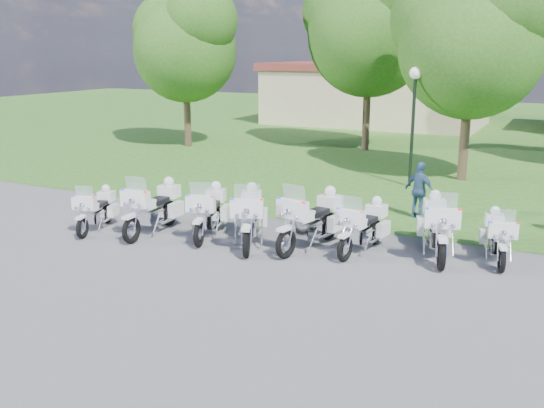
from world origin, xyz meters
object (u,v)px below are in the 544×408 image
at_px(motorcycle_1, 154,207).
at_px(bystander_c, 420,190).
at_px(motorcycle_7, 497,236).
at_px(lamp_post, 414,97).
at_px(motorcycle_4, 312,219).
at_px(motorcycle_3, 250,216).
at_px(motorcycle_0, 97,209).
at_px(motorcycle_6, 437,226).
at_px(motorcycle_5, 364,226).
at_px(motorcycle_2, 209,211).

relative_size(motorcycle_1, bystander_c, 1.51).
distance_m(motorcycle_7, bystander_c, 3.89).
xyz_separation_m(lamp_post, bystander_c, (1.37, -4.27, -2.42)).
distance_m(motorcycle_4, bystander_c, 4.37).
height_order(motorcycle_3, bystander_c, motorcycle_3).
relative_size(motorcycle_0, motorcycle_4, 0.78).
bearing_deg(bystander_c, motorcycle_6, 133.75).
bearing_deg(lamp_post, motorcycle_7, -61.19).
relative_size(motorcycle_5, motorcycle_6, 0.90).
distance_m(motorcycle_2, motorcycle_3, 1.33).
xyz_separation_m(motorcycle_0, motorcycle_7, (10.35, 2.37, 0.01)).
bearing_deg(motorcycle_7, motorcycle_5, -0.04).
distance_m(motorcycle_0, lamp_post, 11.80).
bearing_deg(motorcycle_1, motorcycle_5, -173.56).
relative_size(motorcycle_5, bystander_c, 1.36).
distance_m(motorcycle_5, lamp_post, 8.44).
bearing_deg(motorcycle_4, motorcycle_0, 23.06).
xyz_separation_m(motorcycle_7, lamp_post, (-3.94, 7.17, 2.67)).
height_order(motorcycle_4, motorcycle_7, motorcycle_4).
xyz_separation_m(motorcycle_2, motorcycle_6, (5.84, 1.16, 0.05)).
xyz_separation_m(motorcycle_2, motorcycle_3, (1.32, -0.13, 0.05)).
bearing_deg(motorcycle_0, bystander_c, -162.27).
bearing_deg(motorcycle_7, lamp_post, -76.00).
distance_m(motorcycle_3, motorcycle_7, 6.10).
relative_size(motorcycle_0, motorcycle_6, 0.80).
height_order(motorcycle_2, bystander_c, bystander_c).
bearing_deg(motorcycle_5, motorcycle_7, -157.47).
distance_m(motorcycle_1, motorcycle_5, 5.77).
bearing_deg(motorcycle_5, motorcycle_1, 18.39).
relative_size(lamp_post, bystander_c, 2.55).
bearing_deg(motorcycle_5, motorcycle_2, 16.41).
xyz_separation_m(motorcycle_1, motorcycle_4, (4.39, 0.78, 0.02)).
bearing_deg(motorcycle_6, motorcycle_2, -6.79).
height_order(motorcycle_4, lamp_post, lamp_post).
bearing_deg(motorcycle_3, bystander_c, -151.21).
bearing_deg(motorcycle_3, lamp_post, -127.18).
bearing_deg(motorcycle_0, motorcycle_6, 176.69).
bearing_deg(motorcycle_6, motorcycle_7, 173.72).
distance_m(motorcycle_5, bystander_c, 3.74).
xyz_separation_m(motorcycle_3, motorcycle_5, (2.83, 0.76, -0.09)).
bearing_deg(bystander_c, motorcycle_4, 89.09).
bearing_deg(motorcycle_6, motorcycle_5, -0.80).
bearing_deg(motorcycle_4, motorcycle_7, -154.77).
bearing_deg(motorcycle_2, motorcycle_1, -1.40).
bearing_deg(motorcycle_5, lamp_post, -75.98).
bearing_deg(motorcycle_2, bystander_c, -154.20).
height_order(motorcycle_5, bystander_c, bystander_c).
relative_size(motorcycle_4, motorcycle_7, 1.26).
distance_m(motorcycle_3, motorcycle_6, 4.70).
distance_m(motorcycle_0, motorcycle_6, 9.22).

